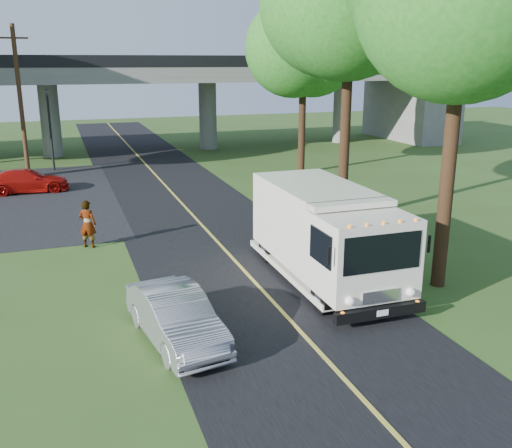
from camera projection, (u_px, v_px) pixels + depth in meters
name	position (u px, v px, depth m)	size (l,w,h in m)	color
ground	(291.00, 323.00, 15.69)	(120.00, 120.00, 0.00)	#34511C
road	(203.00, 226.00, 24.76)	(7.00, 90.00, 0.02)	black
lane_line	(203.00, 226.00, 24.75)	(0.12, 90.00, 0.01)	gold
overpass	(131.00, 93.00, 43.47)	(54.00, 10.00, 7.30)	slate
traffic_signal	(50.00, 121.00, 36.50)	(0.18, 0.22, 5.20)	black
utility_pole	(21.00, 102.00, 33.83)	(1.60, 0.26, 9.00)	#472D19
tree_right_far	(308.00, 37.00, 34.30)	(5.77, 5.67, 10.99)	#382314
step_van	(325.00, 232.00, 18.24)	(2.73, 7.31, 3.06)	silver
red_sedan	(27.00, 181.00, 31.05)	(1.77, 4.36, 1.27)	#B2100B
silver_sedan	(176.00, 316.00, 14.49)	(1.45, 4.15, 1.37)	gray
pedestrian	(88.00, 224.00, 21.78)	(0.68, 0.44, 1.86)	gray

